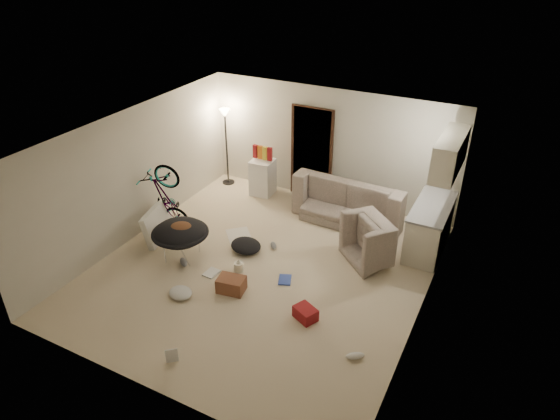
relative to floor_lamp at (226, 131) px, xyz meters
The scene contains 37 objects.
floor 3.81m from the floor_lamp, 47.83° to the right, with size 5.50×6.00×0.02m, color beige.
ceiling 3.77m from the floor_lamp, 47.83° to the right, with size 5.50×6.00×0.02m, color white.
wall_back 2.43m from the floor_lamp, ahead, with size 5.50×0.02×2.50m, color beige.
wall_front 6.15m from the floor_lamp, 67.02° to the right, with size 5.50×0.02×2.50m, color beige.
wall_left 2.67m from the floor_lamp, 97.74° to the right, with size 0.02×6.00×2.50m, color beige.
wall_right 5.80m from the floor_lamp, 27.18° to the right, with size 0.02×6.00×2.50m, color beige.
doorway 2.05m from the floor_lamp, ahead, with size 0.85×0.10×2.04m, color black.
door_trim 2.04m from the floor_lamp, ahead, with size 0.97×0.04×2.10m, color #321C11.
floor_lamp is the anchor object (origin of this frame).
kitchen_counter 4.95m from the floor_lamp, ahead, with size 0.60×1.50×0.88m, color beige.
counter_top 4.89m from the floor_lamp, ahead, with size 0.64×1.54×0.04m, color gray.
kitchen_uppers 5.04m from the floor_lamp, ahead, with size 0.38×1.40×0.65m, color beige.
sofa 3.29m from the floor_lamp, ahead, with size 2.29×0.90×0.67m, color #3B433C.
armchair 4.49m from the floor_lamp, 17.97° to the right, with size 0.98×0.86×0.64m, color #3B433C.
bicycle 2.52m from the floor_lamp, 87.56° to the right, with size 0.53×1.53×0.80m, color black.
book_asset 5.83m from the floor_lamp, 66.29° to the right, with size 0.17×0.24×0.02m, color maroon.
mini_fridge 1.34m from the floor_lamp, ahead, with size 0.48×0.48×0.81m, color white.
snack_box_0 0.88m from the floor_lamp, ahead, with size 0.10×0.07×0.30m, color maroon.
snack_box_1 1.00m from the floor_lamp, ahead, with size 0.10×0.07×0.30m, color #CA6519.
snack_box_2 1.11m from the floor_lamp, ahead, with size 0.10×0.07×0.30m, color gold.
snack_box_3 1.23m from the floor_lamp, ahead, with size 0.10×0.07×0.30m, color maroon.
saucer_chair 3.27m from the floor_lamp, 72.97° to the right, with size 1.03×1.03×0.73m.
hoodie 3.26m from the floor_lamp, 72.27° to the right, with size 0.48×0.40×0.22m, color #53301C.
sofa_drape 2.33m from the floor_lamp, ahead, with size 0.56×0.46×0.28m, color black.
tv_box 2.84m from the floor_lamp, 87.85° to the right, with size 0.12×0.97×0.64m, color silver.
drink_case_a 4.26m from the floor_lamp, 56.83° to the right, with size 0.44×0.32×0.25m, color brown.
drink_case_b 5.17m from the floor_lamp, 43.89° to the right, with size 0.35×0.26×0.20m, color maroon.
juicer 3.75m from the floor_lamp, 54.60° to the right, with size 0.17×0.17×0.24m.
newspaper 2.73m from the floor_lamp, 52.66° to the right, with size 0.44×0.58×0.01m, color silver.
book_blue 4.22m from the floor_lamp, 43.65° to the right, with size 0.21×0.29×0.03m, color #314AB4.
book_white 3.83m from the floor_lamp, 62.31° to the right, with size 0.21×0.28×0.03m, color silver.
shoe_1 3.25m from the floor_lamp, 41.10° to the right, with size 0.25×0.10×0.09m, color slate.
shoe_3 3.59m from the floor_lamp, 71.38° to the right, with size 0.27×0.11×0.10m, color slate.
shoe_4 6.16m from the floor_lamp, 40.48° to the right, with size 0.27×0.11×0.10m, color white.
clothes_lump_a 3.16m from the floor_lamp, 51.09° to the right, with size 0.61×0.52×0.20m, color black.
clothes_lump_b 2.88m from the floor_lamp, ahead, with size 0.43×0.37×0.13m, color black.
clothes_lump_c 4.41m from the floor_lamp, 68.21° to the right, with size 0.41×0.35×0.13m, color silver.
Camera 1 is at (3.58, -6.26, 5.26)m, focal length 32.00 mm.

